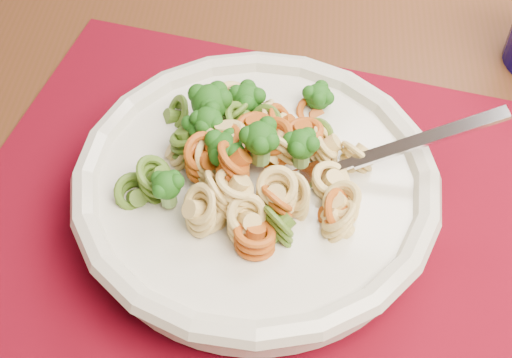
% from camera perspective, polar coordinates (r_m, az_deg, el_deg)
% --- Properties ---
extents(dining_table, '(1.41, 1.08, 0.74)m').
position_cam_1_polar(dining_table, '(0.70, 4.17, -1.43)').
color(dining_table, '#492514').
rests_on(dining_table, ground).
extents(placemat, '(0.44, 0.35, 0.00)m').
position_cam_1_polar(placemat, '(0.55, 0.22, -2.17)').
color(placemat, '#620411').
rests_on(placemat, dining_table).
extents(pasta_bowl, '(0.27, 0.27, 0.05)m').
position_cam_1_polar(pasta_bowl, '(0.52, 0.00, -0.68)').
color(pasta_bowl, beige).
rests_on(pasta_bowl, placemat).
extents(pasta_broccoli_heap, '(0.22, 0.22, 0.06)m').
position_cam_1_polar(pasta_broccoli_heap, '(0.50, 0.00, 0.43)').
color(pasta_broccoli_heap, '#E3C270').
rests_on(pasta_broccoli_heap, pasta_bowl).
extents(fork, '(0.18, 0.10, 0.08)m').
position_cam_1_polar(fork, '(0.51, 5.10, 0.46)').
color(fork, silver).
rests_on(fork, pasta_bowl).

